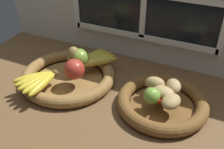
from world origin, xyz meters
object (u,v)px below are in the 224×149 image
at_px(apple_red_right, 74,69).
at_px(pear_brown, 74,57).
at_px(banana_bunch_front, 38,81).
at_px(banana_bunch_back, 95,59).
at_px(fruit_bowl_right, 162,103).
at_px(chili_pepper, 167,103).
at_px(potato_large, 163,93).
at_px(potato_back, 174,86).
at_px(apple_green_back, 79,58).
at_px(potato_small, 171,101).
at_px(fruit_bowl_left, 68,76).
at_px(potato_oblong, 155,84).
at_px(lime_near, 152,96).

relative_size(apple_red_right, pear_brown, 0.92).
bearing_deg(banana_bunch_front, banana_bunch_back, 62.00).
distance_m(apple_red_right, pear_brown, 0.09).
relative_size(fruit_bowl_right, chili_pepper, 3.14).
xyz_separation_m(banana_bunch_back, chili_pepper, (0.34, -0.14, -0.01)).
relative_size(apple_red_right, potato_large, 0.99).
distance_m(fruit_bowl_right, pear_brown, 0.40).
bearing_deg(banana_bunch_back, potato_back, -9.64).
bearing_deg(apple_green_back, chili_pepper, -13.36).
relative_size(apple_green_back, potato_small, 0.96).
xyz_separation_m(banana_bunch_back, potato_back, (0.34, -0.06, 0.01)).
bearing_deg(fruit_bowl_right, fruit_bowl_left, 180.00).
distance_m(pear_brown, potato_small, 0.43).
bearing_deg(potato_oblong, fruit_bowl_right, -37.87).
relative_size(banana_bunch_back, potato_large, 2.19).
xyz_separation_m(potato_small, chili_pepper, (-0.01, 0.00, -0.01)).
height_order(fruit_bowl_left, banana_bunch_back, banana_bunch_back).
bearing_deg(potato_back, apple_green_back, 178.86).
height_order(apple_red_right, lime_near, apple_red_right).
bearing_deg(potato_large, potato_oblong, 142.13).
xyz_separation_m(potato_large, lime_near, (-0.03, -0.04, 0.01)).
bearing_deg(chili_pepper, potato_oblong, 127.31).
bearing_deg(potato_large, fruit_bowl_left, 180.00).
bearing_deg(chili_pepper, fruit_bowl_right, 116.41).
height_order(apple_red_right, potato_large, apple_red_right).
xyz_separation_m(apple_green_back, pear_brown, (-0.02, -0.01, 0.01)).
relative_size(banana_bunch_back, potato_small, 2.22).
relative_size(apple_green_back, chili_pepper, 0.73).
distance_m(apple_green_back, potato_large, 0.37).
relative_size(fruit_bowl_left, fruit_bowl_right, 1.17).
bearing_deg(potato_back, banana_bunch_back, 170.36).
height_order(fruit_bowl_right, chili_pepper, chili_pepper).
bearing_deg(fruit_bowl_right, apple_green_back, 171.17).
bearing_deg(pear_brown, banana_bunch_front, -108.04).
bearing_deg(pear_brown, fruit_bowl_left, -93.77).
relative_size(banana_bunch_front, potato_back, 2.31).
bearing_deg(pear_brown, apple_red_right, -57.37).
height_order(fruit_bowl_right, potato_small, potato_small).
relative_size(fruit_bowl_right, banana_bunch_back, 1.86).
distance_m(banana_bunch_back, lime_near, 0.33).
bearing_deg(potato_back, banana_bunch_front, -160.14).
xyz_separation_m(banana_bunch_back, potato_oblong, (0.28, -0.08, 0.01)).
xyz_separation_m(apple_red_right, apple_green_back, (-0.03, 0.08, -0.00)).
distance_m(fruit_bowl_left, potato_small, 0.43).
bearing_deg(potato_large, banana_bunch_back, 161.48).
bearing_deg(potato_small, fruit_bowl_right, 135.00).
height_order(banana_bunch_front, potato_large, potato_large).
bearing_deg(potato_small, potato_back, 98.97).
relative_size(potato_oblong, lime_near, 1.26).
bearing_deg(apple_green_back, potato_back, -1.14).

